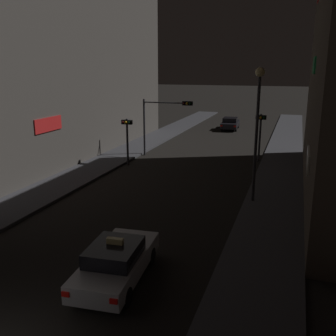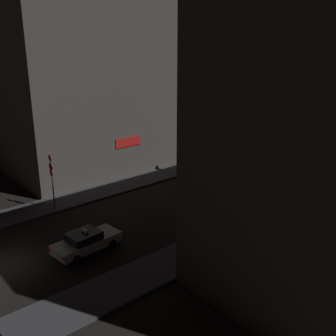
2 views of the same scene
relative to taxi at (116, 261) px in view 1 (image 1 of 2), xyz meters
The scene contains 9 objects.
sidewalk_left 23.21m from the taxi, 110.69° to the left, with size 3.07×57.38×0.16m, color #424247.
sidewalk_right 22.20m from the taxi, 77.96° to the left, with size 3.07×57.38×0.16m, color #424247.
building_facade_left 23.58m from the taxi, 132.01° to the left, with size 9.67×29.68×19.88m.
taxi is the anchor object (origin of this frame).
far_car 34.41m from the taxi, 93.24° to the left, with size 2.05×4.54×1.42m.
traffic_light_overhead 19.26m from the taxi, 104.42° to the left, with size 4.15×0.42×4.66m.
traffic_light_left_kerb 16.48m from the taxi, 113.04° to the left, with size 0.80×0.42×3.47m.
traffic_light_right_kerb 19.67m from the taxi, 81.64° to the left, with size 0.80×0.42×3.68m.
street_lamp_near_block 10.88m from the taxi, 69.54° to the left, with size 0.48×0.48×6.99m.
Camera 1 is at (7.23, -5.69, 7.16)m, focal length 41.10 mm.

